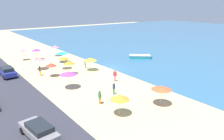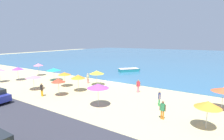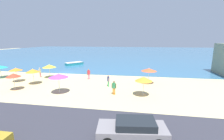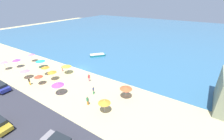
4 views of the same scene
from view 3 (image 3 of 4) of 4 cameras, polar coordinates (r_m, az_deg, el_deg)
ground_plane at (r=30.52m, az=-17.19°, el=-1.33°), size 160.00×160.00×0.00m
sea at (r=82.99m, az=-0.20°, el=6.99°), size 150.00×110.00×0.05m
beach_umbrella_1 at (r=27.80m, az=-22.83°, el=1.40°), size 2.25×2.25×2.38m
beach_umbrella_3 at (r=22.78m, az=13.90°, el=0.09°), size 2.26×2.26×2.40m
beach_umbrella_4 at (r=23.08m, az=-33.48°, el=-1.64°), size 1.75×1.75×2.32m
beach_umbrella_5 at (r=27.43m, az=-32.82°, el=0.23°), size 1.89×1.89×2.27m
beach_umbrella_6 at (r=17.61m, az=12.01°, el=-3.36°), size 2.00×2.00×2.38m
beach_umbrella_8 at (r=19.18m, az=-19.73°, el=-2.02°), size 2.31×2.31×2.53m
beach_umbrella_9 at (r=31.89m, az=-36.91°, el=1.03°), size 2.38×2.38×2.25m
beach_umbrella_11 at (r=24.71m, az=-27.96°, el=-0.20°), size 1.93×1.93×2.38m
bather_0 at (r=24.99m, az=-8.88°, el=-1.36°), size 0.44×0.42×1.77m
bather_1 at (r=21.01m, az=-1.41°, el=-3.88°), size 0.35×0.52×1.66m
bather_3 at (r=17.95m, az=0.74°, el=-6.48°), size 0.57×0.24×1.70m
bather_4 at (r=29.12m, az=-25.73°, el=-0.62°), size 0.23×0.57×1.71m
parked_car_2 at (r=10.57m, az=7.91°, el=-21.25°), size 4.68×2.29×1.35m
skiff_nearshore at (r=40.21m, az=-14.17°, el=2.41°), size 4.20×4.56×0.70m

